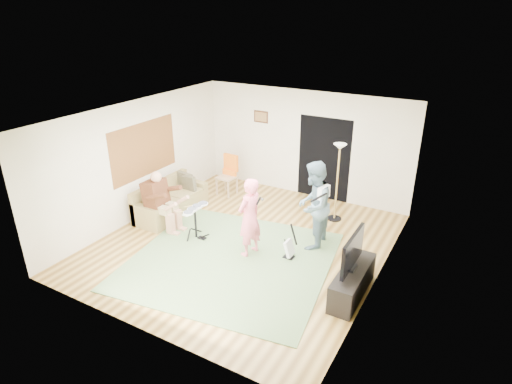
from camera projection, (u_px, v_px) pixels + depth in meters
floor at (244, 243)px, 8.93m from camera, size 6.00×6.00×0.00m
walls at (243, 183)px, 8.39m from camera, size 5.50×6.00×2.70m
ceiling at (242, 115)px, 7.85m from camera, size 6.00×6.00×0.00m
window_blinds at (144, 150)px, 9.71m from camera, size 0.00×2.05×2.05m
doorway at (324, 159)px, 10.64m from camera, size 2.10×0.00×2.10m
picture_frame at (261, 117)px, 11.12m from camera, size 0.42×0.03×0.32m
area_rug at (231, 260)px, 8.31m from camera, size 4.19×4.08×0.02m
sofa at (169, 203)px, 10.14m from camera, size 0.79×1.91×0.77m
drummer at (163, 207)px, 9.33m from camera, size 0.86×0.48×1.32m
drum_kit at (196, 224)px, 9.01m from camera, size 0.40×0.72×0.74m
singer at (249, 217)px, 8.23m from camera, size 0.49×0.65×1.61m
microphone at (259, 201)px, 7.98m from camera, size 0.06×0.06×0.24m
guitarist at (313, 205)px, 8.49m from camera, size 0.76×0.94×1.82m
guitar_held at (324, 192)px, 8.26m from camera, size 0.25×0.61×0.26m
guitar_spare at (290, 248)px, 8.31m from camera, size 0.27×0.25×0.76m
torchiere_lamp at (338, 169)px, 9.44m from camera, size 0.32×0.32×1.81m
dining_chair at (228, 180)px, 11.15m from camera, size 0.47×0.49×1.04m
tv_cabinet at (352, 282)px, 7.24m from camera, size 0.40×1.40×0.50m
television at (353, 251)px, 7.02m from camera, size 0.06×1.00×0.60m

